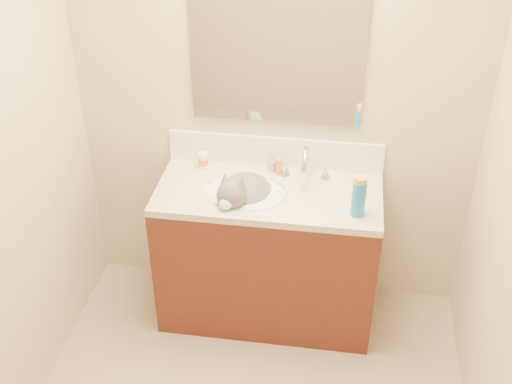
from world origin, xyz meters
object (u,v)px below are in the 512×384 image
(amber_bottle, at_px, (279,166))
(faucet, at_px, (305,166))
(vanity_cabinet, at_px, (268,257))
(cat, at_px, (243,196))
(silver_jar, at_px, (272,166))
(basin, at_px, (245,203))
(pill_bottle, at_px, (203,160))
(spray_can, at_px, (359,198))

(amber_bottle, bearing_deg, faucet, -17.06)
(faucet, bearing_deg, vanity_cabinet, -142.71)
(cat, xyz_separation_m, silver_jar, (0.12, 0.24, 0.06))
(vanity_cabinet, distance_m, amber_bottle, 0.53)
(basin, bearing_deg, faucet, 29.12)
(basin, height_order, faucet, faucet)
(pill_bottle, bearing_deg, amber_bottle, 0.26)
(faucet, bearing_deg, pill_bottle, 175.71)
(vanity_cabinet, bearing_deg, cat, -167.58)
(vanity_cabinet, relative_size, silver_jar, 20.49)
(cat, height_order, pill_bottle, cat)
(pill_bottle, bearing_deg, cat, -38.80)
(vanity_cabinet, bearing_deg, faucet, 37.29)
(basin, relative_size, pill_bottle, 4.63)
(cat, distance_m, pill_bottle, 0.34)
(faucet, relative_size, silver_jar, 4.78)
(basin, relative_size, silver_jar, 7.68)
(amber_bottle, height_order, spray_can, spray_can)
(cat, bearing_deg, vanity_cabinet, 31.18)
(faucet, relative_size, spray_can, 1.45)
(vanity_cabinet, bearing_deg, basin, -165.96)
(vanity_cabinet, distance_m, cat, 0.44)
(pill_bottle, xyz_separation_m, spray_can, (0.86, -0.33, 0.05))
(pill_bottle, bearing_deg, vanity_cabinet, -24.69)
(spray_can, bearing_deg, amber_bottle, 142.96)
(pill_bottle, bearing_deg, silver_jar, 4.11)
(cat, relative_size, pill_bottle, 4.62)
(basin, distance_m, silver_jar, 0.28)
(pill_bottle, height_order, amber_bottle, pill_bottle)
(faucet, bearing_deg, spray_can, -44.48)
(amber_bottle, distance_m, spray_can, 0.55)
(basin, xyz_separation_m, amber_bottle, (0.15, 0.21, 0.12))
(vanity_cabinet, xyz_separation_m, amber_bottle, (0.03, 0.18, 0.50))
(basin, bearing_deg, pill_bottle, 142.27)
(pill_bottle, bearing_deg, basin, -37.73)
(basin, relative_size, spray_can, 2.33)
(spray_can, bearing_deg, silver_jar, 143.59)
(cat, bearing_deg, faucet, 46.82)
(faucet, relative_size, cat, 0.62)
(vanity_cabinet, xyz_separation_m, cat, (-0.13, -0.03, 0.42))
(vanity_cabinet, xyz_separation_m, basin, (-0.12, -0.03, 0.38))
(pill_bottle, bearing_deg, faucet, -4.29)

